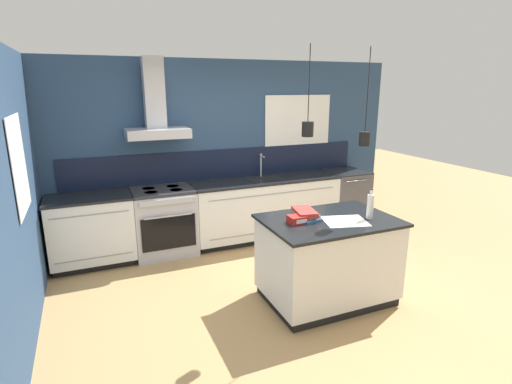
{
  "coord_description": "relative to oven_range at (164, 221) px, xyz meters",
  "views": [
    {
      "loc": [
        -1.81,
        -3.52,
        2.24
      ],
      "look_at": [
        -0.07,
        0.57,
        1.05
      ],
      "focal_mm": 28.0,
      "sensor_mm": 36.0,
      "label": 1
    }
  ],
  "objects": [
    {
      "name": "ground_plane",
      "position": [
        0.95,
        -1.69,
        -0.46
      ],
      "size": [
        16.0,
        16.0,
        0.0
      ],
      "primitive_type": "plane",
      "color": "tan",
      "rests_on": "ground"
    },
    {
      "name": "wall_back",
      "position": [
        0.89,
        0.31,
        0.9
      ],
      "size": [
        5.6,
        2.4,
        2.6
      ],
      "color": "navy",
      "rests_on": "ground_plane"
    },
    {
      "name": "wall_left",
      "position": [
        -1.48,
        -0.99,
        0.85
      ],
      "size": [
        0.08,
        3.8,
        2.6
      ],
      "color": "navy",
      "rests_on": "ground_plane"
    },
    {
      "name": "counter_run_left",
      "position": [
        -0.91,
        0.01,
        0.01
      ],
      "size": [
        1.03,
        0.64,
        0.91
      ],
      "color": "black",
      "rests_on": "ground_plane"
    },
    {
      "name": "counter_run_sink",
      "position": [
        1.51,
        0.01,
        0.01
      ],
      "size": [
        2.23,
        0.64,
        1.26
      ],
      "color": "black",
      "rests_on": "ground_plane"
    },
    {
      "name": "oven_range",
      "position": [
        0.0,
        0.0,
        0.0
      ],
      "size": [
        0.81,
        0.66,
        0.91
      ],
      "color": "#B5B5BA",
      "rests_on": "ground_plane"
    },
    {
      "name": "dishwasher",
      "position": [
        2.93,
        0.0,
        0.0
      ],
      "size": [
        0.62,
        0.65,
        0.91
      ],
      "color": "#4C4C51",
      "rests_on": "ground_plane"
    },
    {
      "name": "kitchen_island",
      "position": [
        1.36,
        -1.92,
        0.0
      ],
      "size": [
        1.36,
        0.94,
        0.91
      ],
      "color": "black",
      "rests_on": "ground_plane"
    },
    {
      "name": "bottle_on_island",
      "position": [
        1.75,
        -2.07,
        0.59
      ],
      "size": [
        0.07,
        0.07,
        0.32
      ],
      "color": "silver",
      "rests_on": "kitchen_island"
    },
    {
      "name": "book_stack",
      "position": [
        1.13,
        -1.81,
        0.5
      ],
      "size": [
        0.27,
        0.38,
        0.09
      ],
      "color": "#335684",
      "rests_on": "kitchen_island"
    },
    {
      "name": "red_supply_box",
      "position": [
        1.0,
        -1.9,
        0.49
      ],
      "size": [
        0.19,
        0.15,
        0.08
      ],
      "color": "red",
      "rests_on": "kitchen_island"
    },
    {
      "name": "paper_pile",
      "position": [
        1.46,
        -2.05,
        0.46
      ],
      "size": [
        0.5,
        0.46,
        0.01
      ],
      "color": "silver",
      "rests_on": "kitchen_island"
    }
  ]
}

